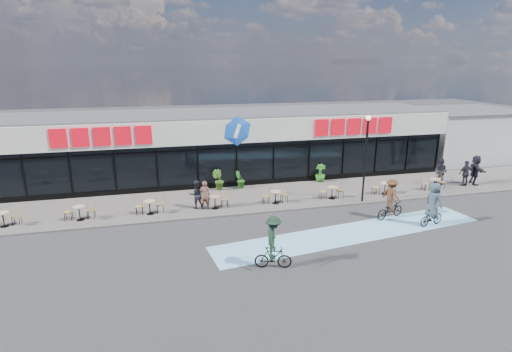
# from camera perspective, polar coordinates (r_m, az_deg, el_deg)

# --- Properties ---
(ground) EXTENTS (120.00, 120.00, 0.00)m
(ground) POSITION_cam_1_polar(r_m,az_deg,el_deg) (19.95, 1.22, -7.55)
(ground) COLOR #28282B
(ground) RESTS_ON ground
(sidewalk) EXTENTS (44.00, 5.00, 0.10)m
(sidewalk) POSITION_cam_1_polar(r_m,az_deg,el_deg) (24.01, -1.56, -3.27)
(sidewalk) COLOR #615A56
(sidewalk) RESTS_ON ground
(bike_lane) EXTENTS (14.17, 4.13, 0.01)m
(bike_lane) POSITION_cam_1_polar(r_m,az_deg,el_deg) (20.03, 13.59, -7.90)
(bike_lane) COLOR #73BADA
(bike_lane) RESTS_ON ground
(building) EXTENTS (30.60, 6.57, 4.75)m
(building) POSITION_cam_1_polar(r_m,az_deg,el_deg) (28.55, -3.92, 4.59)
(building) COLOR black
(building) RESTS_ON ground
(neighbour_building) EXTENTS (9.20, 7.20, 4.11)m
(neighbour_building) POSITION_cam_1_polar(r_m,az_deg,el_deg) (38.66, 27.39, 5.42)
(neighbour_building) COLOR silver
(neighbour_building) RESTS_ON ground
(lamp_post) EXTENTS (0.28, 0.28, 5.03)m
(lamp_post) POSITION_cam_1_polar(r_m,az_deg,el_deg) (23.45, 15.42, 3.43)
(lamp_post) COLOR black
(lamp_post) RESTS_ON sidewalk
(bistro_set_0) EXTENTS (1.54, 0.62, 0.90)m
(bistro_set_0) POSITION_cam_1_polar(r_m,az_deg,el_deg) (23.50, -32.35, -4.98)
(bistro_set_0) COLOR tan
(bistro_set_0) RESTS_ON sidewalk
(bistro_set_1) EXTENTS (1.54, 0.62, 0.90)m
(bistro_set_1) POSITION_cam_1_polar(r_m,az_deg,el_deg) (22.58, -23.89, -4.60)
(bistro_set_1) COLOR tan
(bistro_set_1) RESTS_ON sidewalk
(bistro_set_2) EXTENTS (1.54, 0.62, 0.90)m
(bistro_set_2) POSITION_cam_1_polar(r_m,az_deg,el_deg) (22.19, -14.95, -4.08)
(bistro_set_2) COLOR tan
(bistro_set_2) RESTS_ON sidewalk
(bistro_set_3) EXTENTS (1.54, 0.62, 0.90)m
(bistro_set_3) POSITION_cam_1_polar(r_m,az_deg,el_deg) (22.35, -5.93, -3.46)
(bistro_set_3) COLOR tan
(bistro_set_3) RESTS_ON sidewalk
(bistro_set_4) EXTENTS (1.54, 0.62, 0.90)m
(bistro_set_4) POSITION_cam_1_polar(r_m,az_deg,el_deg) (23.05, 2.75, -2.78)
(bistro_set_4) COLOR tan
(bistro_set_4) RESTS_ON sidewalk
(bistro_set_5) EXTENTS (1.54, 0.62, 0.90)m
(bistro_set_5) POSITION_cam_1_polar(r_m,az_deg,el_deg) (24.24, 10.73, -2.10)
(bistro_set_5) COLOR tan
(bistro_set_5) RESTS_ON sidewalk
(bistro_set_6) EXTENTS (1.54, 0.62, 0.90)m
(bistro_set_6) POSITION_cam_1_polar(r_m,az_deg,el_deg) (25.85, 17.84, -1.46)
(bistro_set_6) COLOR tan
(bistro_set_6) RESTS_ON sidewalk
(bistro_set_7) EXTENTS (1.54, 0.62, 0.90)m
(bistro_set_7) POSITION_cam_1_polar(r_m,az_deg,el_deg) (27.82, 24.03, -0.88)
(bistro_set_7) COLOR tan
(bistro_set_7) RESTS_ON sidewalk
(potted_plant_left) EXTENTS (0.91, 0.86, 1.31)m
(potted_plant_left) POSITION_cam_1_polar(r_m,az_deg,el_deg) (25.43, -5.42, -0.56)
(potted_plant_left) COLOR #2F5317
(potted_plant_left) RESTS_ON sidewalk
(potted_plant_mid) EXTENTS (0.75, 0.66, 1.15)m
(potted_plant_mid) POSITION_cam_1_polar(r_m,az_deg,el_deg) (25.68, -2.30, -0.52)
(potted_plant_mid) COLOR #205418
(potted_plant_mid) RESTS_ON sidewalk
(potted_plant_right) EXTENTS (0.87, 0.87, 1.21)m
(potted_plant_right) POSITION_cam_1_polar(r_m,az_deg,el_deg) (27.44, 9.17, 0.43)
(potted_plant_right) COLOR #27611B
(potted_plant_right) RESTS_ON sidewalk
(patron_left) EXTENTS (0.65, 0.48, 1.62)m
(patron_left) POSITION_cam_1_polar(r_m,az_deg,el_deg) (22.15, -7.32, -2.71)
(patron_left) COLOR brown
(patron_left) RESTS_ON sidewalk
(patron_right) EXTENTS (0.84, 0.69, 1.61)m
(patron_right) POSITION_cam_1_polar(r_m,az_deg,el_deg) (22.36, -8.54, -2.61)
(patron_right) COLOR black
(patron_right) RESTS_ON sidewalk
(pedestrian_a) EXTENTS (0.93, 1.04, 1.75)m
(pedestrian_a) POSITION_cam_1_polar(r_m,az_deg,el_deg) (29.02, 24.88, 0.54)
(pedestrian_a) COLOR black
(pedestrian_a) RESTS_ON sidewalk
(pedestrian_b) EXTENTS (1.07, 1.92, 1.97)m
(pedestrian_b) POSITION_cam_1_polar(r_m,az_deg,el_deg) (30.13, 28.84, 0.78)
(pedestrian_b) COLOR black
(pedestrian_b) RESTS_ON sidewalk
(pedestrian_c) EXTENTS (1.02, 0.47, 1.71)m
(pedestrian_c) POSITION_cam_1_polar(r_m,az_deg,el_deg) (29.45, 27.77, 0.34)
(pedestrian_c) COLOR black
(pedestrian_c) RESTS_ON sidewalk
(cyclist_a) EXTENTS (1.57, 0.99, 2.26)m
(cyclist_a) POSITION_cam_1_polar(r_m,az_deg,el_deg) (21.82, 23.95, -4.06)
(cyclist_a) COLOR black
(cyclist_a) RESTS_ON ground
(cyclist_b) EXTENTS (1.93, 1.25, 2.16)m
(cyclist_b) POSITION_cam_1_polar(r_m,az_deg,el_deg) (22.08, 18.69, -3.53)
(cyclist_b) COLOR black
(cyclist_b) RESTS_ON ground
(cyclist_c) EXTENTS (1.56, 1.28, 2.21)m
(cyclist_c) POSITION_cam_1_polar(r_m,az_deg,el_deg) (15.97, 2.48, -9.62)
(cyclist_c) COLOR black
(cyclist_c) RESTS_ON ground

